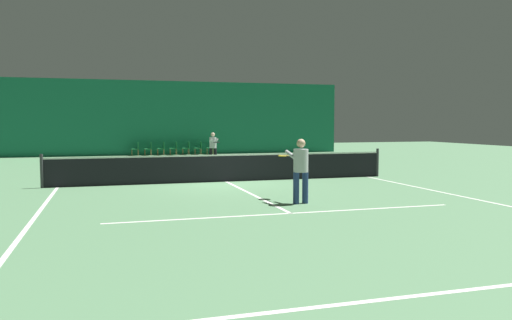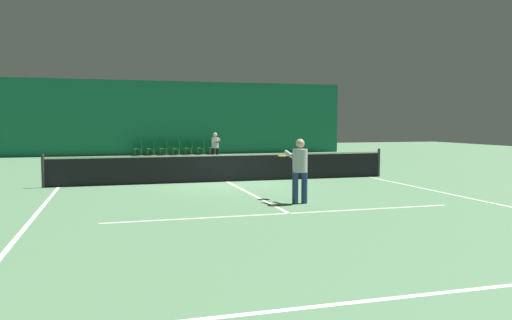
% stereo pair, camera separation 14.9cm
% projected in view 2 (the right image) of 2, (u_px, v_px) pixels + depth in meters
% --- Properties ---
extents(ground_plane, '(60.00, 60.00, 0.00)m').
position_uv_depth(ground_plane, '(227.00, 182.00, 17.43)').
color(ground_plane, '#56845B').
extents(backdrop_curtain, '(23.00, 0.12, 4.72)m').
position_uv_depth(backdrop_curtain, '(174.00, 118.00, 32.09)').
color(backdrop_curtain, '#196B4C').
rests_on(backdrop_curtain, ground).
extents(court_line_baseline_far, '(11.00, 0.10, 0.00)m').
position_uv_depth(court_line_baseline_far, '(181.00, 158.00, 28.83)').
color(court_line_baseline_far, white).
rests_on(court_line_baseline_far, ground).
extents(court_line_baseline_near, '(11.00, 0.10, 0.00)m').
position_uv_depth(court_line_baseline_near, '(444.00, 293.00, 6.03)').
color(court_line_baseline_near, white).
rests_on(court_line_baseline_near, ground).
extents(court_line_service_far, '(8.25, 0.10, 0.00)m').
position_uv_depth(court_line_service_far, '(197.00, 166.00, 23.56)').
color(court_line_service_far, white).
rests_on(court_line_service_far, ground).
extents(court_line_service_near, '(8.25, 0.10, 0.00)m').
position_uv_depth(court_line_service_near, '(289.00, 213.00, 11.30)').
color(court_line_service_near, white).
rests_on(court_line_service_near, ground).
extents(court_line_sideline_left, '(0.10, 23.80, 0.00)m').
position_uv_depth(court_line_sideline_left, '(59.00, 187.00, 15.91)').
color(court_line_sideline_left, white).
rests_on(court_line_sideline_left, ground).
extents(court_line_sideline_right, '(0.10, 23.80, 0.00)m').
position_uv_depth(court_line_sideline_right, '(368.00, 177.00, 18.95)').
color(court_line_sideline_right, white).
rests_on(court_line_sideline_right, ground).
extents(court_line_centre, '(0.10, 12.80, 0.00)m').
position_uv_depth(court_line_centre, '(227.00, 181.00, 17.43)').
color(court_line_centre, white).
rests_on(court_line_centre, ground).
extents(tennis_net, '(12.00, 0.10, 1.07)m').
position_uv_depth(tennis_net, '(227.00, 167.00, 17.39)').
color(tennis_net, black).
rests_on(tennis_net, ground).
extents(player_near, '(0.49, 1.37, 1.65)m').
position_uv_depth(player_near, '(299.00, 166.00, 12.63)').
color(player_near, navy).
rests_on(player_near, ground).
extents(player_far, '(0.40, 1.31, 1.56)m').
position_uv_depth(player_far, '(215.00, 145.00, 25.45)').
color(player_far, black).
rests_on(player_far, ground).
extents(courtside_chair_0, '(0.44, 0.44, 0.84)m').
position_uv_depth(courtside_chair_0, '(139.00, 148.00, 31.09)').
color(courtside_chair_0, brown).
rests_on(courtside_chair_0, ground).
extents(courtside_chair_1, '(0.44, 0.44, 0.84)m').
position_uv_depth(courtside_chair_1, '(152.00, 148.00, 31.31)').
color(courtside_chair_1, brown).
rests_on(courtside_chair_1, ground).
extents(courtside_chair_2, '(0.44, 0.44, 0.84)m').
position_uv_depth(courtside_chair_2, '(165.00, 148.00, 31.53)').
color(courtside_chair_2, brown).
rests_on(courtside_chair_2, ground).
extents(courtside_chair_3, '(0.44, 0.44, 0.84)m').
position_uv_depth(courtside_chair_3, '(177.00, 147.00, 31.75)').
color(courtside_chair_3, brown).
rests_on(courtside_chair_3, ground).
extents(courtside_chair_4, '(0.44, 0.44, 0.84)m').
position_uv_depth(courtside_chair_4, '(190.00, 147.00, 31.97)').
color(courtside_chair_4, brown).
rests_on(courtside_chair_4, ground).
extents(courtside_chair_5, '(0.44, 0.44, 0.84)m').
position_uv_depth(courtside_chair_5, '(202.00, 147.00, 32.18)').
color(courtside_chair_5, brown).
rests_on(courtside_chair_5, ground).
extents(courtside_chair_6, '(0.44, 0.44, 0.84)m').
position_uv_depth(courtside_chair_6, '(214.00, 147.00, 32.40)').
color(courtside_chair_6, brown).
rests_on(courtside_chair_6, ground).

